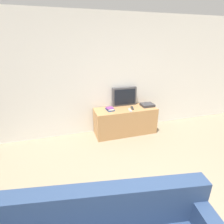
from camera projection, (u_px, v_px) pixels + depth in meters
name	position (u px, v px, depth m)	size (l,w,h in m)	color
wall_back	(97.00, 77.00, 3.84)	(9.00, 0.06, 2.60)	white
tv_stand	(125.00, 121.00, 4.08)	(1.42, 0.52, 0.61)	tan
television	(124.00, 97.00, 4.09)	(0.58, 0.09, 0.44)	#4C4C51
book_stack	(110.00, 109.00, 3.86)	(0.17, 0.23, 0.06)	#23478E
remote_on_stand	(132.00, 108.00, 3.97)	(0.09, 0.19, 0.02)	#2D2D2D
remote_secondary	(130.00, 110.00, 3.84)	(0.06, 0.18, 0.02)	#B7B7B7
set_top_box	(147.00, 105.00, 4.12)	(0.29, 0.26, 0.06)	#333338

